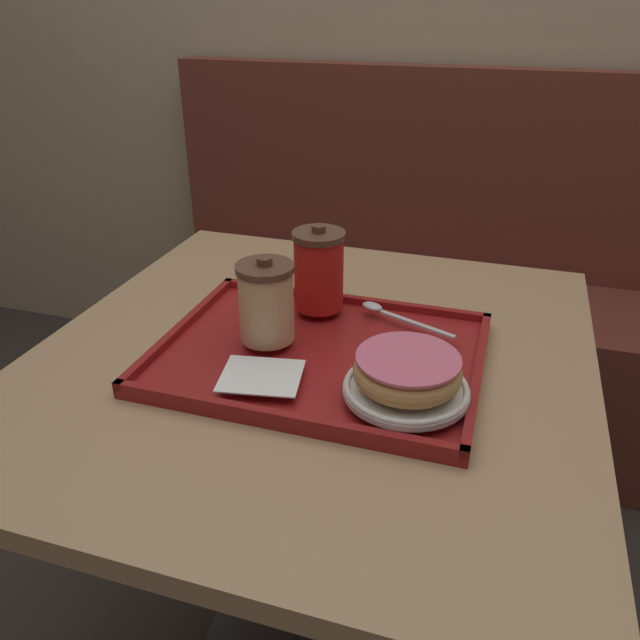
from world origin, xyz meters
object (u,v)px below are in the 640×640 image
object	(u,v)px
coffee_cup_front	(266,302)
coffee_cup_rear	(319,270)
donut_chocolate_glazed	(407,370)
spoon	(386,312)

from	to	relation	value
coffee_cup_front	coffee_cup_rear	distance (m)	0.13
coffee_cup_rear	donut_chocolate_glazed	distance (m)	0.27
spoon	coffee_cup_front	bearing A→B (deg)	61.61
donut_chocolate_glazed	coffee_cup_front	bearing A→B (deg)	159.86
coffee_cup_front	donut_chocolate_glazed	world-z (taller)	coffee_cup_front
coffee_cup_front	spoon	bearing A→B (deg)	39.59
coffee_cup_front	spoon	size ratio (longest dim) A/B	0.79
coffee_cup_rear	spoon	world-z (taller)	coffee_cup_rear
coffee_cup_front	coffee_cup_rear	world-z (taller)	coffee_cup_rear
spoon	donut_chocolate_glazed	bearing A→B (deg)	130.66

